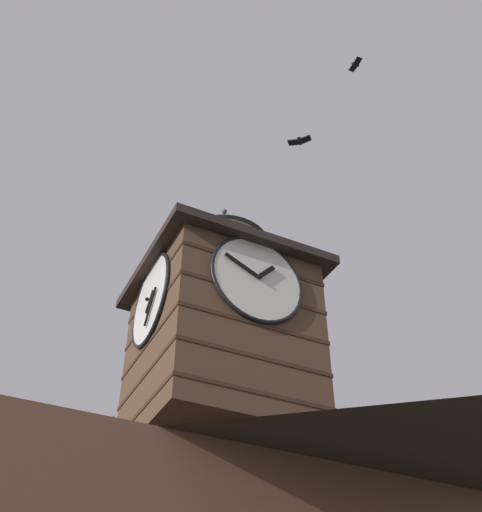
% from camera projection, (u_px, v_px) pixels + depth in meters
% --- Properties ---
extents(clock_tower, '(4.59, 4.59, 7.45)m').
position_uv_depth(clock_tower, '(221.00, 335.00, 16.95)').
color(clock_tower, brown).
rests_on(clock_tower, building_main).
extents(flying_bird_high, '(0.30, 0.61, 0.16)m').
position_uv_depth(flying_bird_high, '(355.00, 65.00, 22.54)').
color(flying_bird_high, black).
extents(flying_bird_low, '(0.60, 0.59, 0.16)m').
position_uv_depth(flying_bird_low, '(300.00, 141.00, 18.03)').
color(flying_bird_low, black).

